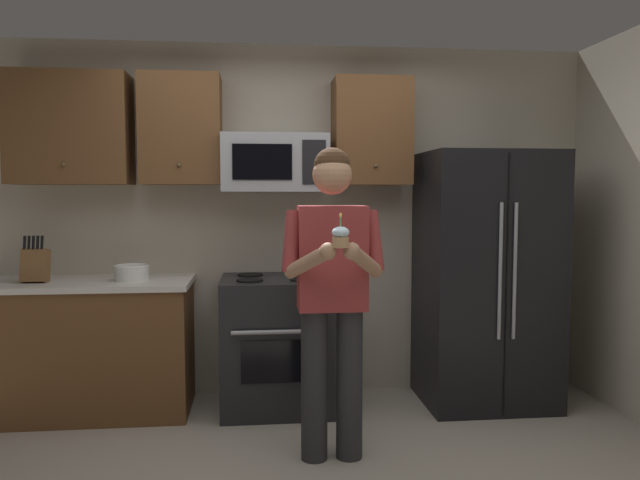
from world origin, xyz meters
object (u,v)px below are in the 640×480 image
Objects in this scene: oven_range at (276,343)px; person at (332,286)px; bowl_large_white at (132,272)px; cupcake at (341,237)px; microwave at (275,163)px; knife_block at (35,265)px; refrigerator at (486,278)px.

person is at bearing -72.04° from oven_range.
person is (0.28, -0.88, 0.53)m from oven_range.
bowl_large_white is 0.13× the size of person.
cupcake reaches higher than oven_range.
microwave is 2.31× the size of knife_block.
bowl_large_white is at bearing 179.63° from refrigerator.
person is 0.44m from cupcake.
refrigerator reaches higher than person.
person is (1.26, -0.86, 0.02)m from bowl_large_white.
knife_block is 0.18× the size of person.
oven_range is 1.10m from bowl_large_white.
microwave is 1.72m from refrigerator.
microwave is 1.42m from cupcake.
microwave is 3.20× the size of bowl_large_white.
knife_block is at bearing 179.82° from refrigerator.
refrigerator reaches higher than knife_block.
oven_range is at bearing 178.50° from refrigerator.
bowl_large_white is (0.62, 0.01, -0.06)m from knife_block.
refrigerator is at bearing -0.37° from bowl_large_white.
cupcake reaches higher than bowl_large_white.
knife_block is (-1.59, -0.03, 0.57)m from oven_range.
oven_range is at bearing 103.27° from cupcake.
microwave is at bearing 5.33° from knife_block.
microwave is 0.42× the size of person.
bowl_large_white is at bearing 0.60° from knife_block.
oven_range is 1.26m from microwave.
refrigerator reaches higher than oven_range.
bowl_large_white reaches higher than oven_range.
person is at bearing -34.21° from bowl_large_white.
refrigerator is 1.02× the size of person.
refrigerator is at bearing -6.03° from microwave.
person is at bearing -145.35° from refrigerator.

